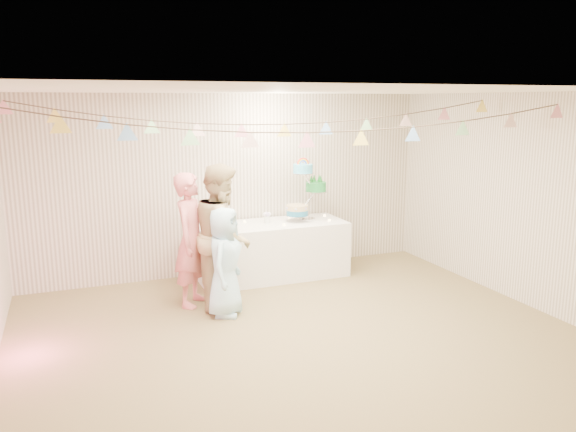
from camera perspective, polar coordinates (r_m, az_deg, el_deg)
name	(u,v)px	position (r m, az deg, el deg)	size (l,w,h in m)	color
floor	(298,334)	(6.26, 1.03, -11.91)	(6.00, 6.00, 0.00)	brown
ceiling	(299,91)	(5.74, 1.13, 12.62)	(6.00, 6.00, 0.00)	white
back_wall	(232,185)	(8.19, -5.72, 3.17)	(6.00, 6.00, 0.00)	silver
front_wall	(450,293)	(3.77, 16.12, -7.51)	(6.00, 6.00, 0.00)	silver
right_wall	(521,199)	(7.53, 22.63, 1.57)	(5.00, 5.00, 0.00)	silver
table	(272,250)	(8.07, -1.63, -3.47)	(2.11, 0.84, 0.79)	white
cake_stand	(306,194)	(8.15, 1.85, 2.28)	(0.76, 0.45, 0.85)	silver
cake_bottom	(298,218)	(8.10, 1.04, -0.20)	(0.31, 0.31, 0.15)	teal
cake_middle	(315,197)	(8.31, 2.74, 1.99)	(0.27, 0.27, 0.22)	#1C8236
cake_top_tier	(303,180)	(8.07, 1.56, 3.64)	(0.25, 0.25, 0.19)	#46B5DE
platter	(238,229)	(7.78, -5.08, -1.33)	(0.36, 0.36, 0.02)	white
posy	(267,220)	(7.99, -2.15, -0.42)	(0.14, 0.14, 0.16)	white
person_adult_a	(192,240)	(6.98, -9.76, -2.38)	(0.60, 0.40, 1.66)	#DD7378
person_adult_b	(223,235)	(6.90, -6.66, -1.97)	(0.86, 0.67, 1.77)	tan
person_child	(225,262)	(6.63, -6.46, -4.65)	(0.64, 0.41, 1.30)	#B4E7FF
bunting_back	(263,114)	(6.76, -2.56, 10.36)	(5.60, 1.10, 0.40)	pink
bunting_front	(307,120)	(5.56, 1.93, 9.76)	(5.60, 0.90, 0.36)	#72A5E5
tealight_0	(220,229)	(7.60, -6.93, -1.33)	(0.04, 0.04, 0.03)	#FFD88C
tealight_1	(245,222)	(8.03, -4.43, -0.57)	(0.04, 0.04, 0.03)	#FFD88C
tealight_2	(284,225)	(7.80, -0.40, -0.89)	(0.04, 0.04, 0.03)	#FFD88C
tealight_3	(289,217)	(8.29, 0.10, -0.14)	(0.04, 0.04, 0.03)	#FFD88C
tealight_4	(329,220)	(8.12, 4.23, -0.42)	(0.04, 0.04, 0.03)	#FFD88C
tealight_5	(325,215)	(8.45, 3.74, 0.06)	(0.04, 0.04, 0.03)	#FFD88C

